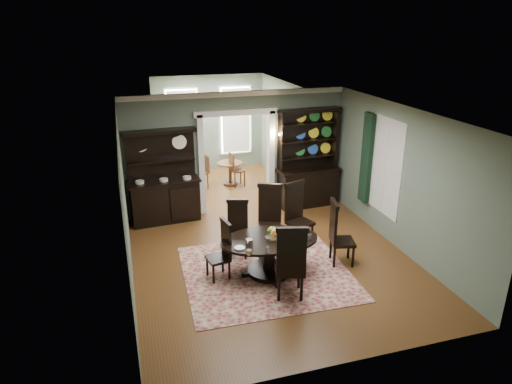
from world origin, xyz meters
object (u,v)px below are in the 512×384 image
sideboard (164,190)px  welsh_dresser (307,171)px  parlor_table (230,170)px  dining_table (269,249)px

sideboard → welsh_dresser: welsh_dresser is taller
sideboard → parlor_table: (2.10, 2.05, -0.34)m
sideboard → welsh_dresser: (3.67, -0.01, 0.14)m
dining_table → parlor_table: dining_table is taller
dining_table → sideboard: (-1.63, 3.09, 0.26)m
welsh_dresser → dining_table: bearing=-127.9°
dining_table → welsh_dresser: size_ratio=0.75×
dining_table → sideboard: bearing=119.7°
sideboard → parlor_table: sideboard is taller
parlor_table → sideboard: bearing=-135.7°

